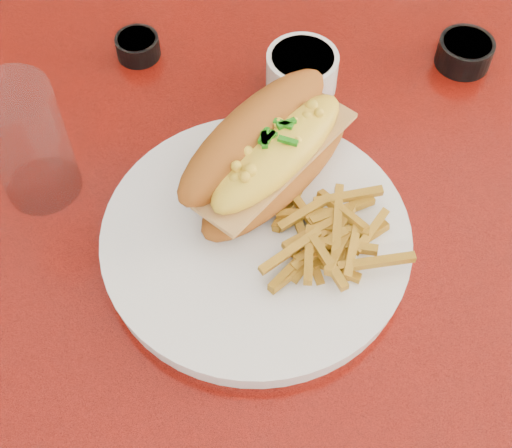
{
  "coord_description": "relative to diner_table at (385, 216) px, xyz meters",
  "views": [
    {
      "loc": [
        -0.23,
        -0.51,
        1.39
      ],
      "look_at": [
        -0.19,
        -0.13,
        0.81
      ],
      "focal_mm": 50.0,
      "sensor_mm": 36.0,
      "label": 1
    }
  ],
  "objects": [
    {
      "name": "gravy_ramekin",
      "position": [
        -0.11,
        0.09,
        0.19
      ],
      "size": [
        0.09,
        0.09,
        0.05
      ],
      "rotation": [
        0.0,
        0.0,
        -0.04
      ],
      "color": "white",
      "rests_on": "diner_table"
    },
    {
      "name": "sauce_cup_right",
      "position": [
        0.09,
        0.11,
        0.18
      ],
      "size": [
        0.07,
        0.07,
        0.03
      ],
      "rotation": [
        0.0,
        0.0,
        -0.11
      ],
      "color": "black",
      "rests_on": "diner_table"
    },
    {
      "name": "sauce_cup_left",
      "position": [
        -0.3,
        0.17,
        0.18
      ],
      "size": [
        0.07,
        0.07,
        0.03
      ],
      "rotation": [
        0.0,
        0.0,
        -0.35
      ],
      "color": "black",
      "rests_on": "diner_table"
    },
    {
      "name": "diner_table",
      "position": [
        0.0,
        0.0,
        0.0
      ],
      "size": [
        1.23,
        0.83,
        0.77
      ],
      "color": "red",
      "rests_on": "ground"
    },
    {
      "name": "water_tumbler",
      "position": [
        -0.41,
        -0.03,
        0.23
      ],
      "size": [
        0.1,
        0.1,
        0.14
      ],
      "primitive_type": "cylinder",
      "rotation": [
        0.0,
        0.0,
        -0.38
      ],
      "color": "#BCE1F2",
      "rests_on": "diner_table"
    },
    {
      "name": "fork",
      "position": [
        -0.11,
        -0.09,
        0.18
      ],
      "size": [
        0.04,
        0.16,
        0.0
      ],
      "rotation": [
        0.0,
        0.0,
        1.71
      ],
      "color": "silver",
      "rests_on": "dinner_plate"
    },
    {
      "name": "mac_hoagie",
      "position": [
        -0.17,
        -0.06,
        0.22
      ],
      "size": [
        0.23,
        0.23,
        0.1
      ],
      "rotation": [
        0.0,
        0.0,
        0.77
      ],
      "color": "#A4581A",
      "rests_on": "dinner_plate"
    },
    {
      "name": "booth_bench_far",
      "position": [
        0.0,
        0.81,
        -0.32
      ],
      "size": [
        1.2,
        0.51,
        0.9
      ],
      "color": "#96110A",
      "rests_on": "ground"
    },
    {
      "name": "fries_pile",
      "position": [
        -0.11,
        -0.14,
        0.2
      ],
      "size": [
        0.12,
        0.11,
        0.03
      ],
      "primitive_type": null,
      "rotation": [
        0.0,
        0.0,
        -0.06
      ],
      "color": "gold",
      "rests_on": "dinner_plate"
    },
    {
      "name": "ground",
      "position": [
        0.0,
        0.0,
        -0.61
      ],
      "size": [
        8.0,
        8.0,
        0.0
      ],
      "primitive_type": "plane",
      "color": "beige",
      "rests_on": "ground"
    },
    {
      "name": "dinner_plate",
      "position": [
        -0.19,
        -0.13,
        0.17
      ],
      "size": [
        0.37,
        0.37,
        0.02
      ],
      "rotation": [
        0.0,
        0.0,
        -0.2
      ],
      "color": "white",
      "rests_on": "diner_table"
    }
  ]
}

